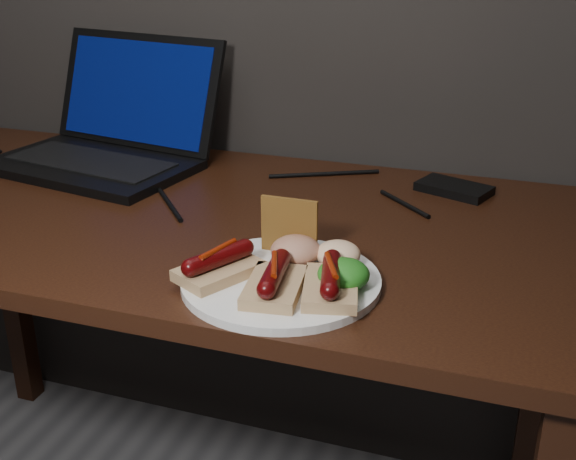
% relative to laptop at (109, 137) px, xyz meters
% --- Properties ---
extents(desk, '(1.40, 0.70, 0.75)m').
position_rel_laptop_xyz_m(desk, '(0.25, -0.20, -0.14)').
color(desk, '#351C0D').
rests_on(desk, ground).
extents(laptop, '(0.45, 0.39, 0.25)m').
position_rel_laptop_xyz_m(laptop, '(0.00, 0.00, 0.00)').
color(laptop, black).
rests_on(laptop, desk).
extents(hard_drive, '(0.15, 0.11, 0.02)m').
position_rel_laptop_xyz_m(hard_drive, '(0.70, 0.04, -0.05)').
color(hard_drive, black).
rests_on(hard_drive, desk).
extents(desk_cables, '(0.97, 0.37, 0.01)m').
position_rel_laptop_xyz_m(desk_cables, '(0.23, -0.07, -0.05)').
color(desk_cables, black).
rests_on(desk_cables, desk).
extents(plate, '(0.34, 0.34, 0.01)m').
position_rel_laptop_xyz_m(plate, '(0.52, -0.41, -0.05)').
color(plate, white).
rests_on(plate, desk).
extents(bread_sausage_left, '(0.12, 0.13, 0.04)m').
position_rel_laptop_xyz_m(bread_sausage_left, '(0.44, -0.43, -0.03)').
color(bread_sausage_left, tan).
rests_on(bread_sausage_left, plate).
extents(bread_sausage_center, '(0.08, 0.12, 0.04)m').
position_rel_laptop_xyz_m(bread_sausage_center, '(0.53, -0.45, -0.03)').
color(bread_sausage_center, tan).
rests_on(bread_sausage_center, plate).
extents(bread_sausage_right, '(0.09, 0.13, 0.04)m').
position_rel_laptop_xyz_m(bread_sausage_right, '(0.60, -0.43, -0.03)').
color(bread_sausage_right, tan).
rests_on(bread_sausage_right, plate).
extents(crispbread, '(0.08, 0.01, 0.08)m').
position_rel_laptop_xyz_m(crispbread, '(0.50, -0.33, 0.00)').
color(crispbread, olive).
rests_on(crispbread, plate).
extents(salad_greens, '(0.07, 0.07, 0.04)m').
position_rel_laptop_xyz_m(salad_greens, '(0.61, -0.41, -0.02)').
color(salad_greens, '#135611').
rests_on(salad_greens, plate).
extents(salsa_mound, '(0.07, 0.07, 0.04)m').
position_rel_laptop_xyz_m(salsa_mound, '(0.52, -0.36, -0.02)').
color(salsa_mound, maroon).
rests_on(salsa_mound, plate).
extents(coleslaw_mound, '(0.06, 0.06, 0.04)m').
position_rel_laptop_xyz_m(coleslaw_mound, '(0.58, -0.35, -0.02)').
color(coleslaw_mound, white).
rests_on(coleslaw_mound, plate).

